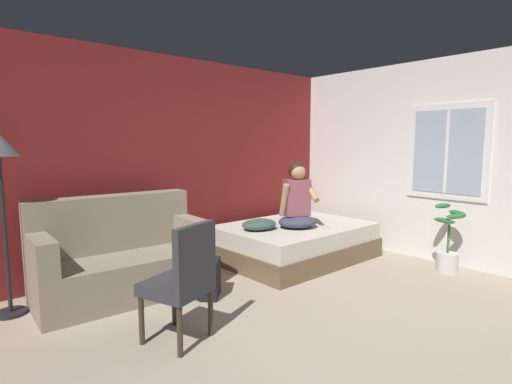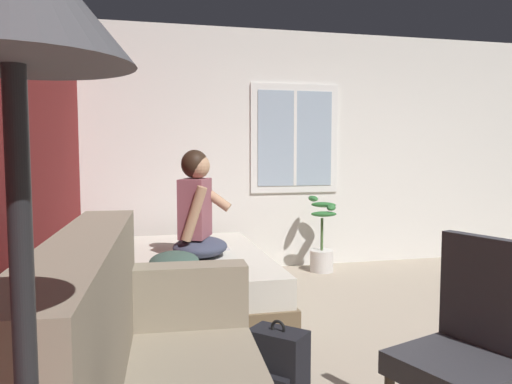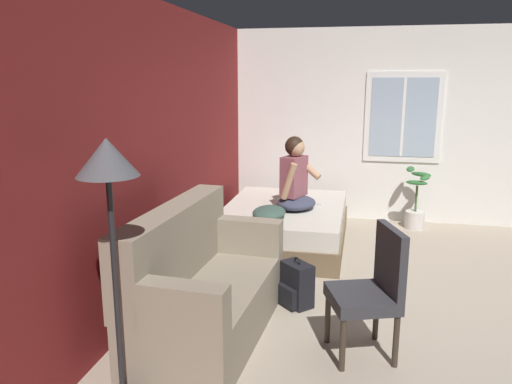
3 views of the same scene
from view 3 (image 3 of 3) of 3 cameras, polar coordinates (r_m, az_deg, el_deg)
name	(u,v)px [view 3 (image 3 of 3)]	position (r m, az deg, el deg)	size (l,w,h in m)	color
ground_plane	(462,310)	(4.92, 22.44, -12.40)	(40.00, 40.00, 0.00)	tan
wall_back_accent	(157,151)	(4.82, -11.24, 4.65)	(10.68, 0.16, 2.70)	maroon
wall_side_with_window	(431,127)	(7.40, 19.42, 7.01)	(0.19, 6.91, 2.70)	silver
bed	(284,225)	(6.22, 3.23, -3.78)	(2.04, 1.48, 0.48)	brown
couch	(201,287)	(4.07, -6.26, -10.77)	(1.75, 0.92, 1.04)	gray
side_chair	(372,287)	(3.80, 13.09, -10.56)	(0.59, 0.59, 0.98)	#382D23
person_seated	(295,180)	(5.93, 4.51, 1.36)	(0.65, 0.61, 0.88)	#383D51
backpack	(296,285)	(4.60, 4.57, -10.57)	(0.35, 0.35, 0.46)	black
throw_pillow	(269,213)	(5.58, 1.51, -2.37)	(0.48, 0.36, 0.14)	#385147
cell_phone	(319,205)	(6.24, 7.22, -1.44)	(0.07, 0.14, 0.01)	#B7B7BC
floor_lamp	(109,185)	(2.97, -16.47, 0.77)	(0.36, 0.36, 1.70)	black
potted_plant	(416,207)	(7.14, 17.79, -1.64)	(0.39, 0.37, 0.85)	silver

